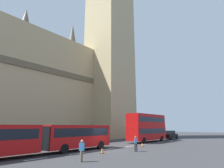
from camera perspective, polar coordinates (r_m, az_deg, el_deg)
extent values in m
plane|color=#333335|center=(23.72, -2.24, -19.52)|extent=(160.00, 160.00, 0.00)
cube|color=silver|center=(18.46, -22.24, -20.54)|extent=(2.20, 0.16, 0.01)
cube|color=silver|center=(20.99, -10.29, -20.20)|extent=(2.20, 0.16, 0.01)
cube|color=silver|center=(24.14, -1.25, -19.40)|extent=(2.20, 0.16, 0.01)
cube|color=silver|center=(27.69, 5.52, -18.49)|extent=(2.20, 0.16, 0.01)
cube|color=silver|center=(31.52, 10.65, -17.64)|extent=(2.20, 0.16, 0.01)
cube|color=silver|center=(35.53, 14.61, -16.89)|extent=(2.20, 0.16, 0.01)
cube|color=silver|center=(39.67, 17.73, -16.24)|extent=(2.20, 0.16, 0.01)
cube|color=tan|center=(52.99, -0.76, 12.00)|extent=(10.03, 10.03, 50.03)
cone|color=#565147|center=(44.44, -24.99, 17.61)|extent=(2.40, 2.40, 4.40)
cone|color=#565147|center=(49.91, -12.07, 14.32)|extent=(2.40, 2.40, 6.19)
cube|color=#B20F0F|center=(23.27, -10.54, -15.37)|extent=(8.61, 2.50, 2.50)
cube|color=black|center=(23.25, -10.49, -14.27)|extent=(7.93, 2.54, 0.90)
cylinder|color=#2D2D2D|center=(20.64, -21.28, -15.09)|extent=(2.38, 2.38, 2.25)
cylinder|color=black|center=(24.37, -3.58, -18.14)|extent=(1.00, 0.30, 1.00)
cylinder|color=black|center=(20.92, -14.48, -18.67)|extent=(1.00, 0.30, 1.00)
cube|color=#B20F0F|center=(35.58, 10.79, -14.49)|extent=(9.84, 2.50, 2.40)
cube|color=#1E232D|center=(35.57, 10.76, -13.92)|extent=(8.86, 2.54, 0.84)
cube|color=#B20F0F|center=(35.58, 10.63, -10.87)|extent=(9.65, 2.50, 2.10)
cube|color=#1E232D|center=(35.58, 10.63, -10.71)|extent=(8.86, 2.54, 0.84)
cylinder|color=black|center=(37.86, 14.90, -15.85)|extent=(1.00, 0.30, 1.00)
cylinder|color=black|center=(32.37, 9.70, -16.67)|extent=(1.00, 0.30, 1.00)
cube|color=black|center=(43.44, 17.34, -14.99)|extent=(4.40, 1.80, 0.90)
cube|color=black|center=(43.22, 17.16, -13.95)|extent=(2.46, 1.66, 0.70)
cylinder|color=black|center=(44.42, 19.13, -15.30)|extent=(0.64, 0.30, 0.64)
cylinder|color=black|center=(41.84, 17.61, -15.60)|extent=(0.64, 0.30, 0.64)
cube|color=black|center=(20.61, -3.05, -20.48)|extent=(0.36, 0.36, 0.03)
cone|color=orange|center=(20.58, -3.04, -19.68)|extent=(0.28, 0.28, 0.55)
cylinder|color=white|center=(20.57, -3.04, -19.61)|extent=(0.17, 0.17, 0.08)
cube|color=black|center=(27.43, 9.25, -18.43)|extent=(0.36, 0.36, 0.03)
cone|color=orange|center=(27.40, 9.23, -17.82)|extent=(0.28, 0.28, 0.55)
cylinder|color=white|center=(27.40, 9.23, -17.77)|extent=(0.17, 0.17, 0.08)
cylinder|color=#726651|center=(16.17, -9.23, -20.99)|extent=(0.16, 0.16, 0.86)
cylinder|color=#726651|center=(15.98, -9.48, -21.08)|extent=(0.16, 0.16, 0.86)
cube|color=#3372B2|center=(15.99, -9.25, -18.44)|extent=(0.41, 0.47, 0.60)
sphere|color=tan|center=(15.95, -9.19, -16.94)|extent=(0.22, 0.22, 0.22)
cylinder|color=#333333|center=(22.09, 7.03, -18.81)|extent=(0.16, 0.16, 0.86)
cylinder|color=#333333|center=(22.11, 7.58, -18.79)|extent=(0.16, 0.16, 0.86)
cube|color=#3372B2|center=(22.03, 7.25, -16.91)|extent=(0.46, 0.44, 0.60)
sphere|color=#936B4C|center=(22.01, 7.22, -15.82)|extent=(0.22, 0.22, 0.22)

